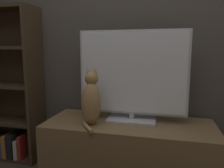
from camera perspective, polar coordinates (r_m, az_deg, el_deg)
wall_back at (r=2.00m, az=6.22°, el=15.18°), size 4.80×0.05×2.60m
tv_stand at (r=1.88m, az=4.33°, el=-17.33°), size 1.34×0.53×0.50m
tv at (r=1.75m, az=5.33°, el=1.85°), size 0.87×0.23×0.73m
cat at (r=1.69m, az=-5.49°, el=-4.37°), size 0.16×0.27×0.44m
bookshelf at (r=2.40m, az=-25.01°, el=-2.54°), size 0.63×0.28×1.47m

